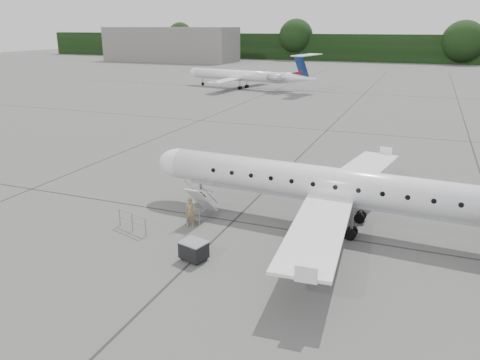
% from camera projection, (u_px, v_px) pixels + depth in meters
% --- Properties ---
extents(ground, '(320.00, 320.00, 0.00)m').
position_uv_depth(ground, '(312.00, 254.00, 22.48)').
color(ground, '#585855').
rests_on(ground, ground).
extents(treeline, '(260.00, 4.00, 8.00)m').
position_uv_depth(treeline, '(416.00, 49.00, 135.97)').
color(treeline, black).
rests_on(treeline, ground).
extents(terminal_building, '(40.00, 14.00, 10.00)m').
position_uv_depth(terminal_building, '(171.00, 44.00, 142.47)').
color(terminal_building, slate).
rests_on(terminal_building, ground).
extents(main_regional_jet, '(26.60, 19.86, 6.56)m').
position_uv_depth(main_regional_jet, '(343.00, 169.00, 24.52)').
color(main_regional_jet, white).
rests_on(main_regional_jet, ground).
extents(airstair, '(0.98, 2.27, 2.06)m').
position_uv_depth(airstair, '(202.00, 201.00, 26.39)').
color(airstair, white).
rests_on(airstair, ground).
extents(passenger, '(0.69, 0.57, 1.64)m').
position_uv_depth(passenger, '(190.00, 212.00, 25.36)').
color(passenger, olive).
rests_on(passenger, ground).
extents(safety_railing, '(2.11, 0.76, 1.00)m').
position_uv_depth(safety_railing, '(132.00, 222.00, 24.87)').
color(safety_railing, gray).
rests_on(safety_railing, ground).
extents(baggage_cart, '(1.35, 1.20, 0.99)m').
position_uv_depth(baggage_cart, '(194.00, 250.00, 21.78)').
color(baggage_cart, black).
rests_on(baggage_cart, ground).
extents(bg_regional_left, '(26.41, 21.13, 6.21)m').
position_uv_depth(bg_regional_left, '(239.00, 70.00, 80.88)').
color(bg_regional_left, white).
rests_on(bg_regional_left, ground).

